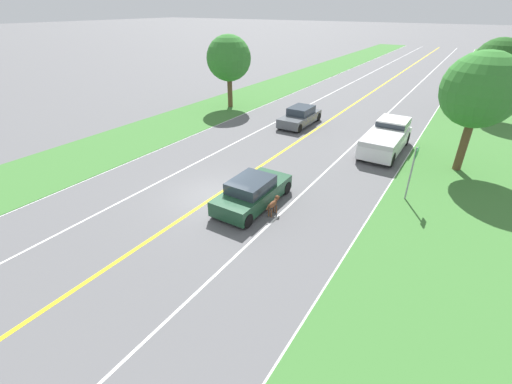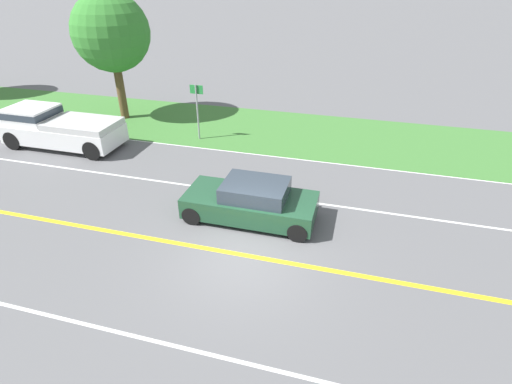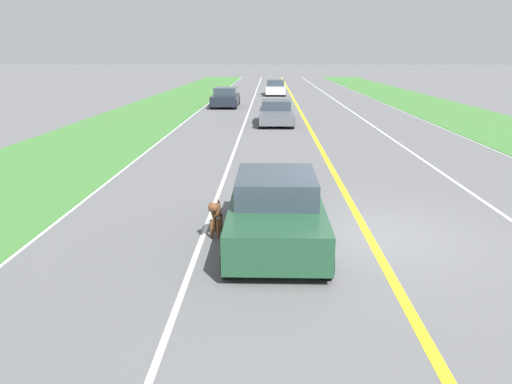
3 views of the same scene
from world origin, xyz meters
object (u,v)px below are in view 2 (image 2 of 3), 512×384
ego_car (251,202)px  street_sign (197,106)px  dog (267,188)px  pickup_truck (58,127)px  roadside_tree_right_near (111,33)px

ego_car → street_sign: 7.50m
dog → pickup_truck: pickup_truck is taller
dog → pickup_truck: (2.26, 10.49, 0.38)m
ego_car → roadside_tree_right_near: 12.85m
pickup_truck → roadside_tree_right_near: (4.22, -0.76, 3.53)m
ego_car → roadside_tree_right_near: size_ratio=0.68×
pickup_truck → street_sign: bearing=-67.2°
pickup_truck → street_sign: street_sign is taller
ego_car → roadside_tree_right_near: bearing=50.9°
ego_car → dog: size_ratio=4.07×
dog → roadside_tree_right_near: size_ratio=0.17×
ego_car → pickup_truck: bearing=71.1°
ego_car → street_sign: size_ratio=1.62×
pickup_truck → roadside_tree_right_near: 5.56m
dog → ego_car: bearing=173.2°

